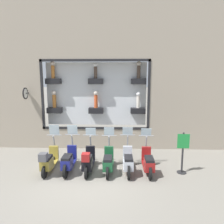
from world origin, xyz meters
TOP-DOWN VIEW (x-y plane):
  - ground_plane at (0.00, 0.00)m, footprint 120.00×120.00m
  - building_facade at (3.60, 0.00)m, footprint 1.20×36.00m
  - scooter_red_0 at (0.67, -2.30)m, footprint 1.79×0.61m
  - scooter_silver_1 at (0.67, -1.54)m, footprint 1.81×0.60m
  - scooter_green_2 at (0.67, -0.77)m, footprint 1.79×0.60m
  - scooter_black_3 at (0.61, -0.01)m, footprint 1.80×0.61m
  - scooter_navy_4 at (0.68, 0.76)m, footprint 1.81×0.60m
  - scooter_olive_5 at (0.61, 1.52)m, footprint 1.79×0.60m
  - shop_sign_post at (0.70, -3.60)m, footprint 0.36×0.45m

SIDE VIEW (x-z plane):
  - ground_plane at x=0.00m, z-range 0.00..0.00m
  - scooter_red_0 at x=0.67m, z-range -0.36..1.20m
  - scooter_green_2 at x=0.67m, z-range -0.37..1.22m
  - scooter_silver_1 at x=0.67m, z-range -0.36..1.24m
  - scooter_navy_4 at x=0.68m, z-range -0.39..1.28m
  - scooter_olive_5 at x=0.61m, z-range -0.38..1.31m
  - scooter_black_3 at x=0.61m, z-range -0.31..1.25m
  - shop_sign_post at x=0.70m, z-range 0.06..1.65m
  - building_facade at x=3.60m, z-range 0.08..8.51m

